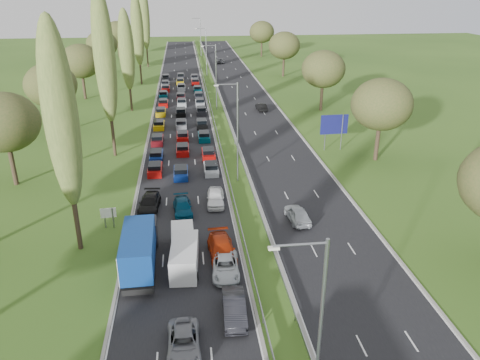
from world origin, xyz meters
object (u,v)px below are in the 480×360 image
near_car_3 (149,203)px  white_van_front (185,256)px  direction_sign (334,126)px  info_sign (109,215)px  white_van_rear (183,241)px  blue_lorry (140,248)px

near_car_3 → white_van_front: size_ratio=0.90×
direction_sign → info_sign: bearing=-145.3°
white_van_front → white_van_rear: bearing=96.3°
white_van_rear → direction_sign: 33.40m
white_van_rear → info_sign: bearing=141.9°
direction_sign → white_van_front: bearing=-127.6°
blue_lorry → direction_sign: direction_sign is taller
blue_lorry → near_car_3: bearing=88.7°
white_van_rear → direction_sign: (21.61, 25.35, 2.53)m
near_car_3 → direction_sign: size_ratio=0.97×
blue_lorry → white_van_front: bearing=-5.1°
near_car_3 → blue_lorry: size_ratio=0.56×
direction_sign → white_van_rear: bearing=-130.4°
near_car_3 → blue_lorry: blue_lorry is taller
blue_lorry → white_van_rear: size_ratio=1.79×
white_van_rear → direction_sign: direction_sign is taller
info_sign → direction_sign: (28.80, 19.96, 2.20)m
blue_lorry → white_van_front: blue_lorry is taller
white_van_front → info_sign: bearing=136.4°
near_car_3 → info_sign: bearing=-131.0°
white_van_front → near_car_3: bearing=111.2°
blue_lorry → white_van_front: (3.66, -0.26, -0.83)m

